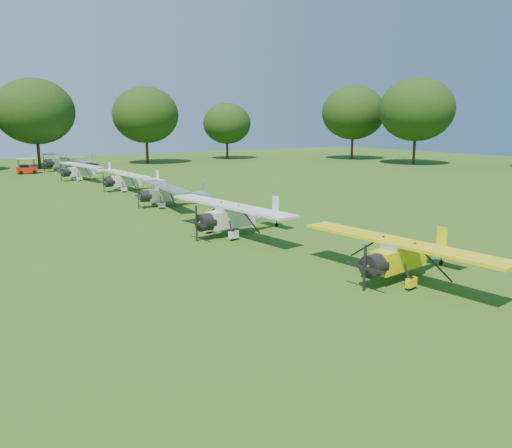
{
  "coord_description": "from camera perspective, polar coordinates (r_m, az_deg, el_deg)",
  "views": [
    {
      "loc": [
        -15.45,
        -22.06,
        6.8
      ],
      "look_at": [
        -1.24,
        -0.19,
        1.4
      ],
      "focal_mm": 35.0,
      "sensor_mm": 36.0,
      "label": 1
    }
  ],
  "objects": [
    {
      "name": "ground",
      "position": [
        27.78,
        1.93,
        -2.48
      ],
      "size": [
        160.0,
        160.0,
        0.0
      ],
      "primitive_type": "plane",
      "color": "#1F4812",
      "rests_on": "ground"
    },
    {
      "name": "aircraft_7",
      "position": [
        74.95,
        -20.65,
        6.79
      ],
      "size": [
        7.47,
        11.84,
        2.32
      ],
      "rotation": [
        0.0,
        0.0,
        0.15
      ],
      "color": "#B6B6BB",
      "rests_on": "ground"
    },
    {
      "name": "aircraft_2",
      "position": [
        22.86,
        16.7,
        -3.17
      ],
      "size": [
        6.18,
        9.83,
        1.93
      ],
      "rotation": [
        0.0,
        0.0,
        0.11
      ],
      "color": "yellow",
      "rests_on": "ground"
    },
    {
      "name": "aircraft_5",
      "position": [
        51.58,
        -14.12,
        5.02
      ],
      "size": [
        6.1,
        9.7,
        1.91
      ],
      "rotation": [
        0.0,
        0.0,
        0.05
      ],
      "color": "silver",
      "rests_on": "ground"
    },
    {
      "name": "tree_belt",
      "position": [
        29.28,
        7.77,
        14.0
      ],
      "size": [
        137.36,
        130.27,
        14.52
      ],
      "color": "black",
      "rests_on": "ground"
    },
    {
      "name": "golf_cart",
      "position": [
        72.31,
        -24.76,
        5.77
      ],
      "size": [
        2.47,
        1.59,
        2.05
      ],
      "rotation": [
        0.0,
        0.0,
        -0.03
      ],
      "color": "red",
      "rests_on": "ground"
    },
    {
      "name": "aircraft_3",
      "position": [
        30.44,
        -2.12,
        1.11
      ],
      "size": [
        6.64,
        10.55,
        2.07
      ],
      "rotation": [
        0.0,
        0.0,
        0.13
      ],
      "color": "silver",
      "rests_on": "ground"
    },
    {
      "name": "aircraft_6",
      "position": [
        62.48,
        -18.93,
        5.89
      ],
      "size": [
        6.4,
        10.15,
        1.99
      ],
      "rotation": [
        0.0,
        0.0,
        0.14
      ],
      "color": "silver",
      "rests_on": "ground"
    },
    {
      "name": "aircraft_4",
      "position": [
        41.23,
        -9.67,
        3.57
      ],
      "size": [
        5.97,
        9.51,
        1.87
      ],
      "rotation": [
        0.0,
        0.0,
        -0.1
      ],
      "color": "#B6B6BB",
      "rests_on": "ground"
    }
  ]
}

